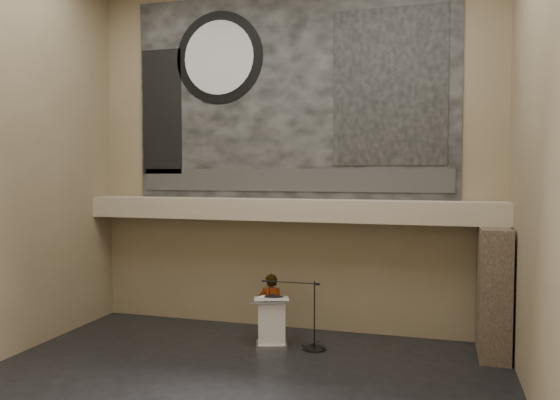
% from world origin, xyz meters
% --- Properties ---
extents(floor, '(10.00, 10.00, 0.00)m').
position_xyz_m(floor, '(0.00, 0.00, 0.00)').
color(floor, black).
rests_on(floor, ground).
extents(wall_back, '(10.00, 0.02, 8.50)m').
position_xyz_m(wall_back, '(0.00, 4.00, 4.25)').
color(wall_back, '#7C6C4F').
rests_on(wall_back, floor).
extents(wall_front, '(10.00, 0.02, 8.50)m').
position_xyz_m(wall_front, '(0.00, -4.00, 4.25)').
color(wall_front, '#7C6C4F').
rests_on(wall_front, floor).
extents(wall_right, '(0.02, 8.00, 8.50)m').
position_xyz_m(wall_right, '(5.00, 0.00, 4.25)').
color(wall_right, '#7C6C4F').
rests_on(wall_right, floor).
extents(soffit, '(10.00, 0.80, 0.50)m').
position_xyz_m(soffit, '(0.00, 3.60, 2.95)').
color(soffit, tan).
rests_on(soffit, wall_back).
extents(sprinkler_left, '(0.04, 0.04, 0.06)m').
position_xyz_m(sprinkler_left, '(-1.60, 3.55, 2.67)').
color(sprinkler_left, '#B2893D').
rests_on(sprinkler_left, soffit).
extents(sprinkler_right, '(0.04, 0.04, 0.06)m').
position_xyz_m(sprinkler_right, '(1.90, 3.55, 2.67)').
color(sprinkler_right, '#B2893D').
rests_on(sprinkler_right, soffit).
extents(banner, '(8.00, 0.05, 5.00)m').
position_xyz_m(banner, '(0.00, 3.97, 5.70)').
color(banner, black).
rests_on(banner, wall_back).
extents(banner_text_strip, '(7.76, 0.02, 0.55)m').
position_xyz_m(banner_text_strip, '(0.00, 3.93, 3.65)').
color(banner_text_strip, '#2C2C2C').
rests_on(banner_text_strip, banner).
extents(banner_clock_rim, '(2.30, 0.02, 2.30)m').
position_xyz_m(banner_clock_rim, '(-1.80, 3.93, 6.70)').
color(banner_clock_rim, black).
rests_on(banner_clock_rim, banner).
extents(banner_clock_face, '(1.84, 0.02, 1.84)m').
position_xyz_m(banner_clock_face, '(-1.80, 3.91, 6.70)').
color(banner_clock_face, silver).
rests_on(banner_clock_face, banner).
extents(banner_building_print, '(2.60, 0.02, 3.60)m').
position_xyz_m(banner_building_print, '(2.40, 3.93, 5.80)').
color(banner_building_print, black).
rests_on(banner_building_print, banner).
extents(banner_brick_print, '(1.10, 0.02, 3.20)m').
position_xyz_m(banner_brick_print, '(-3.40, 3.93, 5.40)').
color(banner_brick_print, black).
rests_on(banner_brick_print, banner).
extents(stone_pier, '(0.60, 1.40, 2.70)m').
position_xyz_m(stone_pier, '(4.65, 3.15, 1.35)').
color(stone_pier, '#413428').
rests_on(stone_pier, floor).
extents(lectern, '(0.88, 0.74, 1.14)m').
position_xyz_m(lectern, '(0.02, 2.45, 0.55)').
color(lectern, silver).
rests_on(lectern, floor).
extents(binder, '(0.39, 0.35, 0.04)m').
position_xyz_m(binder, '(0.09, 2.40, 1.12)').
color(binder, black).
rests_on(binder, lectern).
extents(papers, '(0.25, 0.31, 0.00)m').
position_xyz_m(papers, '(-0.15, 2.39, 1.10)').
color(papers, white).
rests_on(papers, lectern).
extents(speaker_person, '(0.63, 0.47, 1.56)m').
position_xyz_m(speaker_person, '(-0.08, 2.76, 0.78)').
color(speaker_person, white).
rests_on(speaker_person, floor).
extents(mic_stand, '(1.45, 0.52, 1.49)m').
position_xyz_m(mic_stand, '(0.93, 2.54, 0.22)').
color(mic_stand, black).
rests_on(mic_stand, floor).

